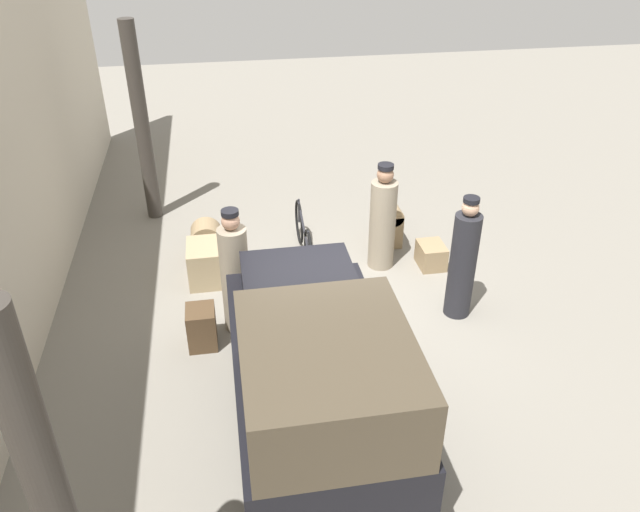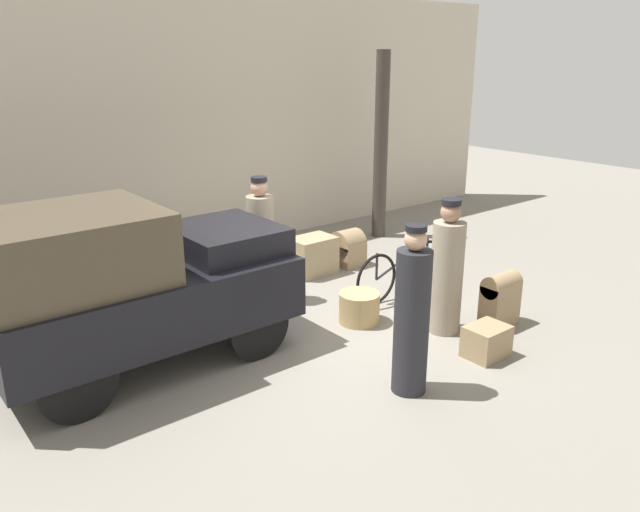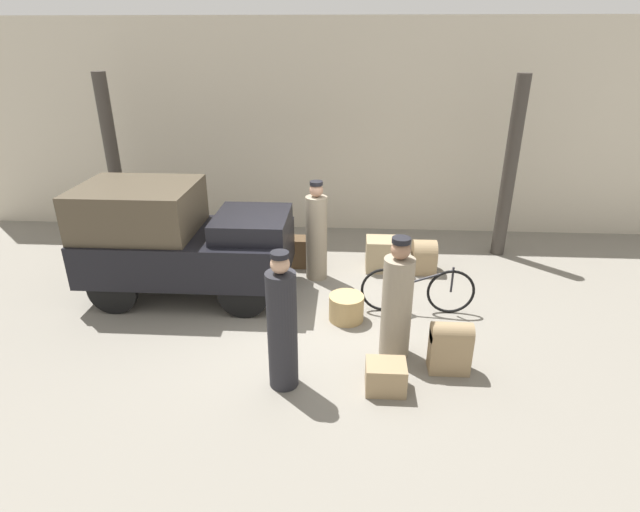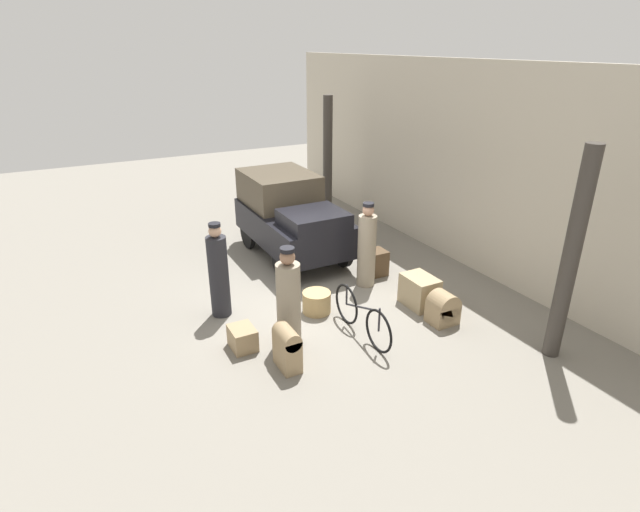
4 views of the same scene
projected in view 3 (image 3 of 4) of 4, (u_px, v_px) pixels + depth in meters
The scene contains 15 objects.
ground_plane at pixel (307, 315), 8.03m from camera, with size 30.00×30.00×0.00m, color gray.
station_building_facade at pixel (322, 129), 10.84m from camera, with size 16.00×0.15×4.50m.
canopy_pillar_left at pixel (114, 164), 10.04m from camera, with size 0.26×0.26×3.51m.
canopy_pillar_right at pixel (510, 170), 9.60m from camera, with size 0.26×0.26×3.51m.
truck at pixel (178, 237), 8.33m from camera, with size 3.39×1.70×1.91m.
bicycle at pixel (418, 290), 7.96m from camera, with size 1.81×0.04×0.81m.
wicker_basket at pixel (346, 308), 7.82m from camera, with size 0.55×0.55×0.42m.
porter_lifting_near_truck at pixel (316, 235), 8.95m from camera, with size 0.39×0.39×1.83m.
porter_standing_middle at pixel (397, 304), 6.73m from camera, with size 0.41×0.41×1.76m.
porter_carrying_trunk at pixel (282, 327), 6.10m from camera, with size 0.37×0.37×1.85m.
suitcase_small_leather at pixel (386, 377), 6.26m from camera, with size 0.50×0.40×0.39m.
trunk_barrel_dark at pixel (450, 346), 6.54m from camera, with size 0.53×0.29×0.73m.
suitcase_tan_flat at pixel (424, 257), 9.42m from camera, with size 0.44×0.51×0.62m.
trunk_umber_medium at pixel (302, 252), 9.65m from camera, with size 0.43×0.38×0.57m.
trunk_wicker_pale at pixel (385, 254), 9.49m from camera, with size 0.72×0.52×0.61m.
Camera 3 is at (0.64, -6.94, 4.11)m, focal length 28.00 mm.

